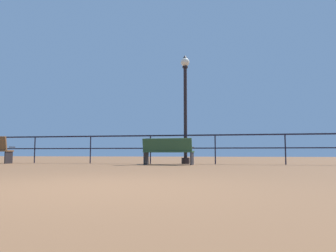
# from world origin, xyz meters

# --- Properties ---
(ground_plane) EXTENTS (60.00, 60.00, 0.00)m
(ground_plane) POSITION_xyz_m (0.00, 0.00, 0.00)
(ground_plane) COLOR brown
(pier_railing) EXTENTS (25.76, 0.05, 1.04)m
(pier_railing) POSITION_xyz_m (0.00, 7.80, 0.78)
(pier_railing) COLOR black
(pier_railing) RESTS_ON ground_plane
(bench_near_left) EXTENTS (1.70, 0.76, 0.88)m
(bench_near_left) POSITION_xyz_m (-0.36, 6.96, 0.49)
(bench_near_left) COLOR #2B4E2E
(bench_near_left) RESTS_ON ground_plane
(lamppost_center) EXTENTS (0.32, 0.32, 4.01)m
(lamppost_center) POSITION_xyz_m (0.10, 7.96, 2.22)
(lamppost_center) COLOR black
(lamppost_center) RESTS_ON ground_plane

